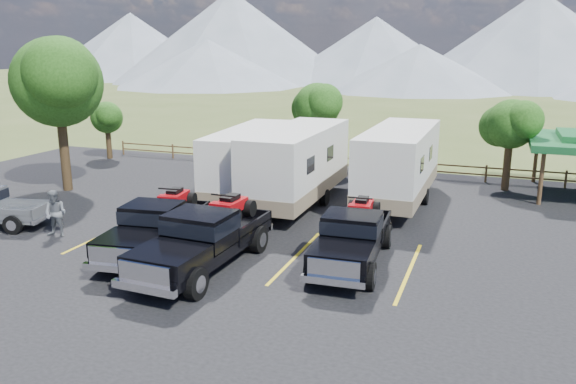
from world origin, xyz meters
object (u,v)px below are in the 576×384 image
(rig_center, at_px, (205,237))
(tree_big_nw, at_px, (57,82))
(trailer_right, at_px, (399,165))
(trailer_center, at_px, (297,165))
(person_b, at_px, (56,214))
(trailer_left, at_px, (253,163))
(rig_right, at_px, (353,236))
(rig_left, at_px, (157,225))

(rig_center, bearing_deg, tree_big_nw, 151.88)
(tree_big_nw, bearing_deg, trailer_right, 11.19)
(trailer_center, relative_size, trailer_right, 1.01)
(trailer_center, distance_m, person_b, 10.63)
(trailer_left, bearing_deg, rig_right, -49.54)
(tree_big_nw, height_order, trailer_right, tree_big_nw)
(trailer_left, height_order, trailer_center, trailer_center)
(trailer_left, bearing_deg, person_b, -126.16)
(rig_center, distance_m, trailer_right, 11.38)
(rig_left, bearing_deg, trailer_left, 80.55)
(rig_left, bearing_deg, rig_center, -25.09)
(rig_center, height_order, person_b, rig_center)
(trailer_left, xyz_separation_m, person_b, (-4.93, -8.00, -0.87))
(rig_left, relative_size, trailer_center, 0.62)
(rig_center, relative_size, trailer_center, 0.65)
(trailer_left, xyz_separation_m, trailer_center, (2.39, -0.36, 0.10))
(trailer_center, bearing_deg, tree_big_nw, -173.41)
(rig_left, bearing_deg, rig_right, 3.77)
(rig_left, height_order, trailer_center, trailer_center)
(rig_right, bearing_deg, rig_left, -171.89)
(rig_left, height_order, rig_right, rig_left)
(trailer_center, bearing_deg, rig_right, -55.94)
(rig_center, bearing_deg, trailer_center, 90.45)
(rig_right, relative_size, trailer_center, 0.59)
(rig_center, bearing_deg, rig_right, 27.54)
(tree_big_nw, relative_size, trailer_right, 0.76)
(trailer_left, bearing_deg, rig_center, -80.94)
(rig_center, height_order, rig_right, rig_center)
(rig_right, bearing_deg, tree_big_nw, 160.28)
(rig_center, bearing_deg, person_b, 175.52)
(tree_big_nw, height_order, rig_left, tree_big_nw)
(trailer_right, bearing_deg, person_b, -140.38)
(trailer_center, bearing_deg, trailer_left, 171.47)
(rig_center, distance_m, trailer_left, 9.11)
(tree_big_nw, height_order, rig_right, tree_big_nw)
(trailer_left, relative_size, trailer_right, 0.96)
(rig_left, distance_m, trailer_right, 11.95)
(trailer_left, bearing_deg, trailer_center, -13.01)
(rig_center, relative_size, person_b, 3.64)
(rig_right, xyz_separation_m, trailer_center, (-4.28, 6.32, 0.92))
(rig_left, xyz_separation_m, person_b, (-4.67, 0.08, -0.07))
(rig_center, relative_size, trailer_right, 0.65)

